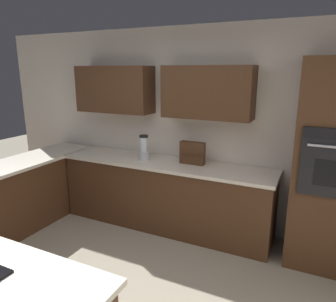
# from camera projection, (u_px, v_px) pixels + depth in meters

# --- Properties ---
(wall_back) EXTENTS (6.00, 0.44, 2.60)m
(wall_back) POSITION_uv_depth(u_px,v_px,m) (178.00, 119.00, 4.23)
(wall_back) COLOR silver
(wall_back) RESTS_ON ground
(lower_cabinets_back) EXTENTS (2.80, 0.60, 0.86)m
(lower_cabinets_back) POSITION_uv_depth(u_px,v_px,m) (165.00, 196.00, 4.20)
(lower_cabinets_back) COLOR #472B19
(lower_cabinets_back) RESTS_ON ground
(countertop_back) EXTENTS (2.84, 0.64, 0.04)m
(countertop_back) POSITION_uv_depth(u_px,v_px,m) (165.00, 163.00, 4.09)
(countertop_back) COLOR silver
(countertop_back) RESTS_ON lower_cabinets_back
(wall_oven) EXTENTS (0.80, 0.66, 2.18)m
(wall_oven) POSITION_uv_depth(u_px,v_px,m) (336.00, 168.00, 3.21)
(wall_oven) COLOR #472B19
(wall_oven) RESTS_ON ground
(blender) EXTENTS (0.15, 0.15, 0.33)m
(blender) POSITION_uv_depth(u_px,v_px,m) (144.00, 149.00, 4.16)
(blender) COLOR silver
(blender) RESTS_ON countertop_back
(spice_rack) EXTENTS (0.31, 0.11, 0.28)m
(spice_rack) POSITION_uv_depth(u_px,v_px,m) (192.00, 153.00, 3.97)
(spice_rack) COLOR #472B19
(spice_rack) RESTS_ON countertop_back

